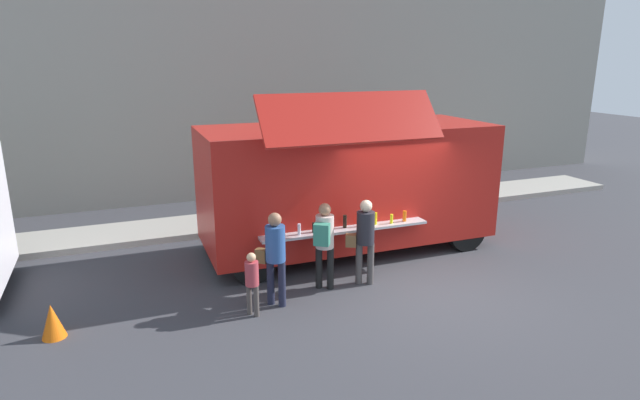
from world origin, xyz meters
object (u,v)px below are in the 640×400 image
customer_front_ordering (365,235)px  child_near_queue (252,278)px  food_truck_main (348,183)px  customer_mid_with_backpack (324,238)px  trash_bin (441,190)px  customer_rear_waiting (275,251)px  traffic_cone_orange (52,321)px

customer_front_ordering → child_near_queue: 2.34m
food_truck_main → customer_mid_with_backpack: 2.28m
food_truck_main → trash_bin: bearing=30.5°
trash_bin → customer_rear_waiting: 7.77m
child_near_queue → traffic_cone_orange: bearing=131.7°
traffic_cone_orange → customer_mid_with_backpack: size_ratio=0.34×
food_truck_main → customer_rear_waiting: bearing=-137.1°
traffic_cone_orange → child_near_queue: 3.08m
traffic_cone_orange → customer_rear_waiting: bearing=-3.4°
traffic_cone_orange → child_near_queue: size_ratio=0.50×
customer_rear_waiting → child_near_queue: (-0.47, -0.23, -0.33)m
customer_mid_with_backpack → customer_rear_waiting: 1.06m
customer_front_ordering → child_near_queue: bearing=128.1°
customer_mid_with_backpack → customer_rear_waiting: customer_rear_waiting is taller
trash_bin → customer_rear_waiting: (-6.37, -4.41, 0.56)m
traffic_cone_orange → food_truck_main: bearing=18.0°
customer_mid_with_backpack → food_truck_main: bearing=-1.5°
traffic_cone_orange → customer_mid_with_backpack: bearing=1.0°
traffic_cone_orange → trash_bin: bearing=23.1°
customer_mid_with_backpack → child_near_queue: customer_mid_with_backpack is taller
trash_bin → customer_front_ordering: size_ratio=0.52×
customer_mid_with_backpack → customer_front_ordering: bearing=-59.7°
food_truck_main → customer_rear_waiting: food_truck_main is taller
customer_front_ordering → customer_rear_waiting: (-1.81, -0.23, 0.01)m
trash_bin → customer_front_ordering: 6.21m
customer_rear_waiting → child_near_queue: 0.61m
traffic_cone_orange → customer_front_ordering: customer_front_ordering is taller
food_truck_main → customer_mid_with_backpack: food_truck_main is taller
child_near_queue → customer_front_ordering: bearing=-28.7°
customer_rear_waiting → trash_bin: bearing=-10.4°
trash_bin → food_truck_main: bearing=-150.2°
food_truck_main → traffic_cone_orange: size_ratio=11.38×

